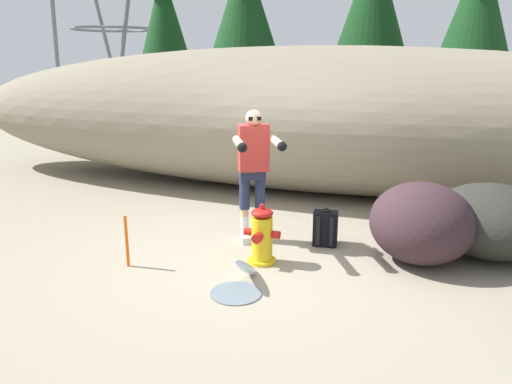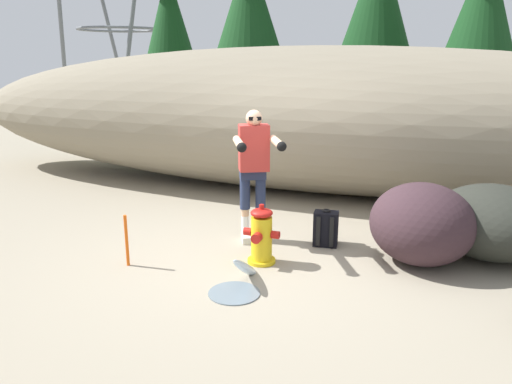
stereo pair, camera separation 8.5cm
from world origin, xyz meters
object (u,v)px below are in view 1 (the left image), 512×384
object	(u,v)px
utility_worker	(253,160)
boulder_mid	(492,221)
boulder_large	(421,223)
survey_stake	(127,241)
fire_hydrant	(262,236)
spare_backpack	(325,228)

from	to	relation	value
utility_worker	boulder_mid	world-z (taller)	utility_worker
boulder_mid	boulder_large	bearing A→B (deg)	-149.52
boulder_mid	survey_stake	size ratio (longest dim) A/B	2.35
fire_hydrant	survey_stake	size ratio (longest dim) A/B	1.16
utility_worker	boulder_mid	bearing A→B (deg)	72.31
spare_backpack	survey_stake	bearing A→B (deg)	118.27
utility_worker	survey_stake	distance (m)	1.79
utility_worker	boulder_large	distance (m)	2.11
boulder_large	spare_backpack	bearing A→B (deg)	171.25
utility_worker	boulder_mid	size ratio (longest dim) A/B	1.20
spare_backpack	survey_stake	distance (m)	2.42
spare_backpack	fire_hydrant	bearing A→B (deg)	137.05
fire_hydrant	utility_worker	world-z (taller)	utility_worker
fire_hydrant	boulder_mid	distance (m)	2.72
fire_hydrant	spare_backpack	bearing A→B (deg)	53.55
spare_backpack	boulder_large	bearing A→B (deg)	-105.25
fire_hydrant	utility_worker	bearing A→B (deg)	117.40
utility_worker	boulder_large	size ratio (longest dim) A/B	1.42
utility_worker	boulder_large	bearing A→B (deg)	63.18
fire_hydrant	boulder_mid	size ratio (longest dim) A/B	0.49
fire_hydrant	boulder_large	xyz separation A→B (m)	(1.71, 0.62, 0.15)
utility_worker	boulder_mid	xyz separation A→B (m)	(2.80, 0.49, -0.64)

